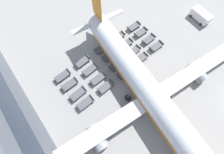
{
  "coord_description": "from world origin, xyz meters",
  "views": [
    {
      "loc": [
        21.68,
        -9.79,
        25.56
      ],
      "look_at": [
        15.49,
        -17.39,
        2.46
      ],
      "focal_mm": 22.0,
      "sensor_mm": 36.0,
      "label": 1
    }
  ],
  "objects_px": {
    "baggage_dolly_row_mid_b_col_c": "(116,65)",
    "baggage_dolly_row_mid_b_col_a": "(149,39)",
    "service_van": "(201,16)",
    "baggage_dolly_row_near_col_e": "(63,76)",
    "baggage_dolly_row_near_col_d": "(82,62)",
    "baggage_dolly_row_mid_b_col_b": "(134,51)",
    "baggage_dolly_row_far_col_a": "(156,46)",
    "baggage_dolly_row_far_col_e": "(85,103)",
    "baggage_dolly_row_near_col_b": "(118,37)",
    "baggage_dolly_row_mid_a_col_a": "(141,32)",
    "baggage_dolly_row_mid_a_col_c": "(109,56)",
    "baggage_dolly_row_far_col_b": "(140,58)",
    "baggage_dolly_row_near_col_c": "(102,48)",
    "baggage_dolly_row_mid_b_col_d": "(98,79)",
    "baggage_dolly_row_mid_b_col_e": "(78,94)",
    "baggage_dolly_row_far_col_c": "(124,73)",
    "baggage_dolly_row_far_col_d": "(106,87)",
    "baggage_dolly_row_mid_a_col_e": "(70,84)",
    "baggage_dolly_row_mid_a_col_b": "(126,44)",
    "baggage_dolly_row_near_col_a": "(134,27)",
    "baggage_dolly_row_mid_a_col_d": "(90,70)",
    "airplane": "(157,103)"
  },
  "relations": [
    {
      "from": "baggage_dolly_row_mid_b_col_c",
      "to": "baggage_dolly_row_mid_b_col_a",
      "type": "bearing_deg",
      "value": -177.9
    },
    {
      "from": "baggage_dolly_row_near_col_b",
      "to": "baggage_dolly_row_mid_b_col_d",
      "type": "xyz_separation_m",
      "value": [
        9.72,
        5.38,
        0.0
      ]
    },
    {
      "from": "baggage_dolly_row_mid_b_col_d",
      "to": "baggage_dolly_row_mid_b_col_e",
      "type": "distance_m",
      "value": 4.75
    },
    {
      "from": "baggage_dolly_row_mid_a_col_e",
      "to": "baggage_dolly_row_mid_b_col_e",
      "type": "height_order",
      "value": "same"
    },
    {
      "from": "baggage_dolly_row_mid_a_col_e",
      "to": "baggage_dolly_row_far_col_b",
      "type": "height_order",
      "value": "same"
    },
    {
      "from": "baggage_dolly_row_far_col_e",
      "to": "baggage_dolly_row_near_col_b",
      "type": "bearing_deg",
      "value": -151.69
    },
    {
      "from": "baggage_dolly_row_near_col_a",
      "to": "baggage_dolly_row_far_col_a",
      "type": "bearing_deg",
      "value": 89.92
    },
    {
      "from": "baggage_dolly_row_near_col_d",
      "to": "baggage_dolly_row_mid_a_col_c",
      "type": "xyz_separation_m",
      "value": [
        -5.14,
        2.47,
        0.0
      ]
    },
    {
      "from": "baggage_dolly_row_mid_b_col_a",
      "to": "baggage_dolly_row_far_col_b",
      "type": "bearing_deg",
      "value": 26.73
    },
    {
      "from": "baggage_dolly_row_mid_a_col_c",
      "to": "baggage_dolly_row_near_col_a",
      "type": "bearing_deg",
      "value": -164.56
    },
    {
      "from": "baggage_dolly_row_near_col_c",
      "to": "baggage_dolly_row_far_col_d",
      "type": "relative_size",
      "value": 0.99
    },
    {
      "from": "baggage_dolly_row_near_col_b",
      "to": "baggage_dolly_row_mid_a_col_a",
      "type": "bearing_deg",
      "value": 153.96
    },
    {
      "from": "baggage_dolly_row_far_col_b",
      "to": "baggage_dolly_row_far_col_c",
      "type": "relative_size",
      "value": 1.0
    },
    {
      "from": "baggage_dolly_row_near_col_d",
      "to": "baggage_dolly_row_mid_a_col_d",
      "type": "distance_m",
      "value": 2.53
    },
    {
      "from": "baggage_dolly_row_near_col_a",
      "to": "baggage_dolly_row_far_col_c",
      "type": "relative_size",
      "value": 1.0
    },
    {
      "from": "baggage_dolly_row_near_col_b",
      "to": "baggage_dolly_row_mid_a_col_b",
      "type": "distance_m",
      "value": 2.66
    },
    {
      "from": "baggage_dolly_row_mid_a_col_a",
      "to": "baggage_dolly_row_far_col_e",
      "type": "bearing_deg",
      "value": 15.64
    },
    {
      "from": "airplane",
      "to": "baggage_dolly_row_mid_a_col_d",
      "type": "bearing_deg",
      "value": -70.96
    },
    {
      "from": "baggage_dolly_row_far_col_c",
      "to": "baggage_dolly_row_mid_b_col_a",
      "type": "bearing_deg",
      "value": -163.78
    },
    {
      "from": "baggage_dolly_row_far_col_e",
      "to": "baggage_dolly_row_mid_b_col_a",
      "type": "bearing_deg",
      "value": -171.56
    },
    {
      "from": "baggage_dolly_row_far_col_a",
      "to": "baggage_dolly_row_mid_a_col_b",
      "type": "bearing_deg",
      "value": -44.45
    },
    {
      "from": "baggage_dolly_row_far_col_b",
      "to": "baggage_dolly_row_far_col_e",
      "type": "xyz_separation_m",
      "value": [
        14.42,
        0.42,
        0.0
      ]
    },
    {
      "from": "baggage_dolly_row_mid_b_col_d",
      "to": "baggage_dolly_row_mid_a_col_a",
      "type": "bearing_deg",
      "value": -168.32
    },
    {
      "from": "baggage_dolly_row_far_col_b",
      "to": "baggage_dolly_row_far_col_d",
      "type": "relative_size",
      "value": 1.0
    },
    {
      "from": "baggage_dolly_row_mid_a_col_e",
      "to": "baggage_dolly_row_mid_b_col_e",
      "type": "distance_m",
      "value": 2.62
    },
    {
      "from": "baggage_dolly_row_mid_b_col_d",
      "to": "baggage_dolly_row_far_col_d",
      "type": "bearing_deg",
      "value": 94.4
    },
    {
      "from": "baggage_dolly_row_far_col_c",
      "to": "baggage_dolly_row_far_col_d",
      "type": "height_order",
      "value": "same"
    },
    {
      "from": "baggage_dolly_row_near_col_b",
      "to": "baggage_dolly_row_far_col_c",
      "type": "distance_m",
      "value": 9.12
    },
    {
      "from": "baggage_dolly_row_mid_a_col_b",
      "to": "baggage_dolly_row_mid_a_col_d",
      "type": "bearing_deg",
      "value": 0.59
    },
    {
      "from": "baggage_dolly_row_far_col_a",
      "to": "baggage_dolly_row_far_col_e",
      "type": "xyz_separation_m",
      "value": [
        19.18,
        0.46,
        0.0
      ]
    },
    {
      "from": "baggage_dolly_row_near_col_a",
      "to": "baggage_dolly_row_near_col_b",
      "type": "bearing_deg",
      "value": -0.81
    },
    {
      "from": "service_van",
      "to": "baggage_dolly_row_mid_b_col_b",
      "type": "height_order",
      "value": "service_van"
    },
    {
      "from": "baggage_dolly_row_far_col_d",
      "to": "baggage_dolly_row_far_col_e",
      "type": "height_order",
      "value": "same"
    },
    {
      "from": "baggage_dolly_row_mid_a_col_d",
      "to": "service_van",
      "type": "bearing_deg",
      "value": 169.55
    },
    {
      "from": "baggage_dolly_row_mid_b_col_b",
      "to": "baggage_dolly_row_far_col_a",
      "type": "bearing_deg",
      "value": 155.0
    },
    {
      "from": "baggage_dolly_row_near_col_b",
      "to": "baggage_dolly_row_near_col_c",
      "type": "relative_size",
      "value": 1.0
    },
    {
      "from": "baggage_dolly_row_mid_b_col_c",
      "to": "baggage_dolly_row_far_col_b",
      "type": "height_order",
      "value": "same"
    },
    {
      "from": "airplane",
      "to": "baggage_dolly_row_mid_a_col_a",
      "type": "distance_m",
      "value": 17.13
    },
    {
      "from": "service_van",
      "to": "baggage_dolly_row_mid_a_col_a",
      "type": "relative_size",
      "value": 1.31
    },
    {
      "from": "baggage_dolly_row_mid_b_col_e",
      "to": "baggage_dolly_row_mid_b_col_a",
      "type": "bearing_deg",
      "value": -178.36
    },
    {
      "from": "baggage_dolly_row_mid_a_col_c",
      "to": "baggage_dolly_row_mid_a_col_d",
      "type": "distance_m",
      "value": 5.01
    },
    {
      "from": "baggage_dolly_row_near_col_e",
      "to": "baggage_dolly_row_mid_b_col_b",
      "type": "distance_m",
      "value": 15.62
    },
    {
      "from": "baggage_dolly_row_mid_a_col_a",
      "to": "baggage_dolly_row_far_col_a",
      "type": "bearing_deg",
      "value": 89.24
    },
    {
      "from": "service_van",
      "to": "baggage_dolly_row_near_col_e",
      "type": "bearing_deg",
      "value": -12.77
    },
    {
      "from": "baggage_dolly_row_mid_a_col_d",
      "to": "baggage_dolly_row_far_col_e",
      "type": "distance_m",
      "value": 6.79
    },
    {
      "from": "service_van",
      "to": "baggage_dolly_row_near_col_a",
      "type": "relative_size",
      "value": 1.31
    },
    {
      "from": "baggage_dolly_row_mid_a_col_e",
      "to": "baggage_dolly_row_mid_b_col_a",
      "type": "relative_size",
      "value": 0.99
    },
    {
      "from": "baggage_dolly_row_far_col_a",
      "to": "baggage_dolly_row_far_col_b",
      "type": "bearing_deg",
      "value": 0.44
    },
    {
      "from": "baggage_dolly_row_near_col_d",
      "to": "baggage_dolly_row_mid_b_col_a",
      "type": "bearing_deg",
      "value": 162.49
    },
    {
      "from": "baggage_dolly_row_near_col_d",
      "to": "baggage_dolly_row_mid_b_col_b",
      "type": "relative_size",
      "value": 1.0
    }
  ]
}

